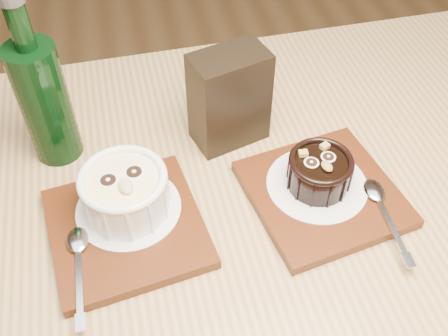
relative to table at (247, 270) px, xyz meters
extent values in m
cube|color=olive|center=(0.00, 0.00, 0.07)|extent=(1.22, 0.83, 0.04)
cylinder|color=olive|center=(0.54, 0.37, -0.30)|extent=(0.06, 0.06, 0.71)
cube|color=#4F220D|center=(-0.15, 0.03, 0.10)|extent=(0.21, 0.21, 0.01)
cylinder|color=silver|center=(-0.14, 0.05, 0.11)|extent=(0.13, 0.13, 0.00)
cylinder|color=white|center=(-0.14, 0.05, 0.13)|extent=(0.10, 0.10, 0.05)
cylinder|color=#F3DE94|center=(-0.14, 0.05, 0.16)|extent=(0.09, 0.09, 0.00)
torus|color=white|center=(-0.14, 0.05, 0.16)|extent=(0.11, 0.11, 0.01)
cylinder|color=black|center=(-0.16, 0.06, 0.16)|extent=(0.02, 0.02, 0.00)
cylinder|color=black|center=(-0.13, 0.06, 0.16)|extent=(0.02, 0.02, 0.00)
ellipsoid|color=tan|center=(-0.14, 0.04, 0.17)|extent=(0.02, 0.03, 0.01)
cube|color=#4F220D|center=(0.10, 0.03, 0.10)|extent=(0.21, 0.21, 0.01)
cylinder|color=silver|center=(0.10, 0.04, 0.11)|extent=(0.13, 0.13, 0.00)
cylinder|color=black|center=(0.10, 0.04, 0.13)|extent=(0.08, 0.08, 0.04)
cylinder|color=black|center=(0.10, 0.04, 0.15)|extent=(0.07, 0.07, 0.00)
torus|color=black|center=(0.10, 0.04, 0.15)|extent=(0.08, 0.08, 0.01)
cylinder|color=black|center=(0.09, 0.04, 0.15)|extent=(0.02, 0.02, 0.00)
cylinder|color=black|center=(0.11, 0.05, 0.15)|extent=(0.02, 0.02, 0.00)
ellipsoid|color=olive|center=(0.10, 0.03, 0.15)|extent=(0.02, 0.02, 0.01)
cube|color=olive|center=(0.08, 0.06, 0.15)|extent=(0.01, 0.01, 0.01)
cube|color=olive|center=(0.11, 0.06, 0.15)|extent=(0.01, 0.01, 0.01)
cube|color=black|center=(0.01, 0.17, 0.16)|extent=(0.11, 0.09, 0.14)
cylinder|color=black|center=(-0.23, 0.19, 0.18)|extent=(0.06, 0.06, 0.17)
cylinder|color=black|center=(-0.23, 0.19, 0.29)|extent=(0.03, 0.03, 0.06)
camera|label=1|loc=(-0.11, -0.36, 0.62)|focal=42.00mm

